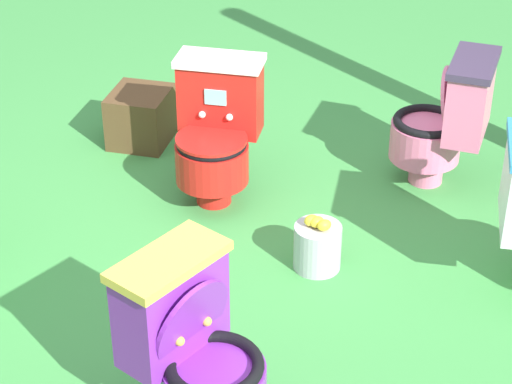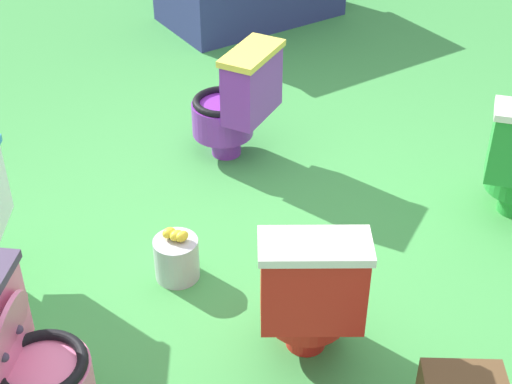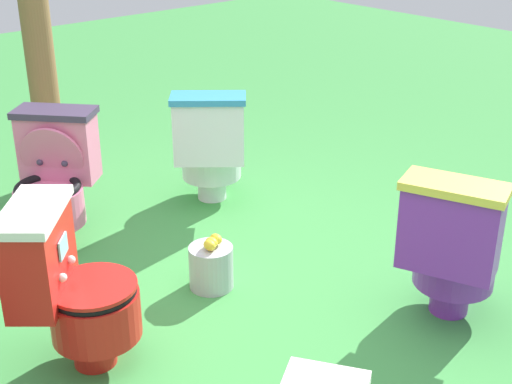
# 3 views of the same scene
# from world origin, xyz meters

# --- Properties ---
(ground) EXTENTS (14.00, 14.00, 0.00)m
(ground) POSITION_xyz_m (0.00, 0.00, 0.00)
(ground) COLOR #429947
(toilet_pink) EXTENTS (0.63, 0.64, 0.73)m
(toilet_pink) POSITION_xyz_m (-1.41, -0.09, 0.37)
(toilet_pink) COLOR pink
(toilet_pink) RESTS_ON ground
(toilet_red) EXTENTS (0.63, 0.63, 0.73)m
(toilet_red) POSITION_xyz_m (-0.34, -0.57, 0.37)
(toilet_red) COLOR red
(toilet_red) RESTS_ON ground
(toilet_purple) EXTENTS (0.55, 0.60, 0.73)m
(toilet_purple) POSITION_xyz_m (0.49, 0.87, 0.37)
(toilet_purple) COLOR purple
(toilet_purple) RESTS_ON ground
(lemon_bucket) EXTENTS (0.22, 0.22, 0.28)m
(lemon_bucket) POSITION_xyz_m (-0.44, 0.23, 0.12)
(lemon_bucket) COLOR #B7B7BF
(lemon_bucket) RESTS_ON ground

